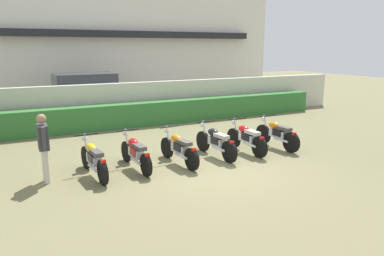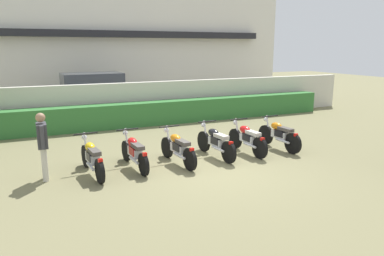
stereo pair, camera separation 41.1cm
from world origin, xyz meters
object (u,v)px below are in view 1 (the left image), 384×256
motorcycle_in_row_1 (135,152)px  motorcycle_in_row_5 (277,134)px  motorcycle_in_row_3 (216,141)px  motorcycle_in_row_4 (246,138)px  motorcycle_in_row_0 (93,159)px  inspector_person (43,143)px  parked_car (89,94)px  motorcycle_in_row_2 (179,148)px

motorcycle_in_row_1 → motorcycle_in_row_5: 4.52m
motorcycle_in_row_3 → motorcycle_in_row_4: size_ratio=1.05×
motorcycle_in_row_0 → motorcycle_in_row_4: motorcycle_in_row_4 is taller
motorcycle_in_row_5 → motorcycle_in_row_4: bearing=85.4°
motorcycle_in_row_4 → inspector_person: 5.55m
motorcycle_in_row_0 → motorcycle_in_row_1: bearing=-91.1°
motorcycle_in_row_0 → motorcycle_in_row_3: bearing=-94.4°
motorcycle_in_row_3 → motorcycle_in_row_5: bearing=-95.8°
parked_car → motorcycle_in_row_2: parked_car is taller
motorcycle_in_row_1 → motorcycle_in_row_2: (1.15, -0.15, 0.01)m
motorcycle_in_row_1 → motorcycle_in_row_3: bearing=-94.5°
motorcycle_in_row_0 → inspector_person: 1.19m
motorcycle_in_row_0 → motorcycle_in_row_4: bearing=-95.1°
inspector_person → motorcycle_in_row_4: bearing=-0.8°
parked_car → motorcycle_in_row_3: bearing=-80.0°
parked_car → motorcycle_in_row_0: parked_car is taller
motorcycle_in_row_0 → motorcycle_in_row_3: (3.43, 0.06, 0.01)m
motorcycle_in_row_2 → inspector_person: (-3.30, 0.16, 0.50)m
motorcycle_in_row_5 → inspector_person: inspector_person is taller
motorcycle_in_row_5 → inspector_person: 6.69m
motorcycle_in_row_3 → inspector_person: 4.53m
motorcycle_in_row_4 → motorcycle_in_row_3: bearing=84.9°
motorcycle_in_row_3 → motorcycle_in_row_5: motorcycle_in_row_5 is taller
motorcycle_in_row_3 → motorcycle_in_row_1: bearing=84.8°
motorcycle_in_row_3 → motorcycle_in_row_4: 1.03m
parked_car → motorcycle_in_row_0: (-1.61, -8.70, -0.49)m
parked_car → motorcycle_in_row_5: 9.58m
parked_car → motorcycle_in_row_4: size_ratio=2.48×
parked_car → motorcycle_in_row_4: 9.15m
motorcycle_in_row_1 → motorcycle_in_row_0: bearing=90.3°
motorcycle_in_row_3 → inspector_person: (-4.51, 0.04, 0.49)m
parked_car → motorcycle_in_row_5: bearing=-67.3°
motorcycle_in_row_0 → motorcycle_in_row_5: (5.60, 0.01, 0.01)m
motorcycle_in_row_2 → inspector_person: size_ratio=1.17×
motorcycle_in_row_2 → motorcycle_in_row_4: motorcycle_in_row_4 is taller
motorcycle_in_row_5 → inspector_person: bearing=85.0°
motorcycle_in_row_1 → motorcycle_in_row_5: motorcycle_in_row_5 is taller
motorcycle_in_row_0 → motorcycle_in_row_2: motorcycle_in_row_2 is taller
motorcycle_in_row_3 → motorcycle_in_row_5: 2.16m
parked_car → motorcycle_in_row_2: 8.81m
parked_car → motorcycle_in_row_2: size_ratio=2.43×
motorcycle_in_row_2 → inspector_person: bearing=80.9°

